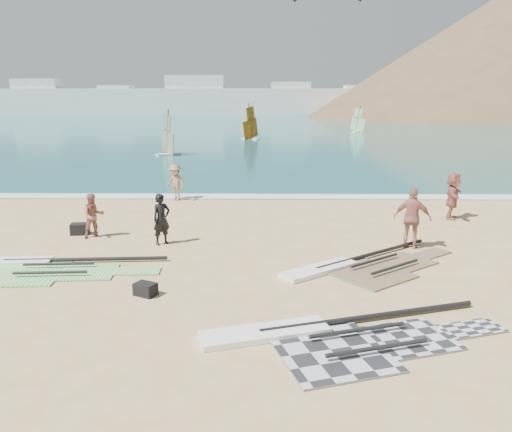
{
  "coord_description": "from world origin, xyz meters",
  "views": [
    {
      "loc": [
        1.32,
        -11.47,
        4.61
      ],
      "look_at": [
        1.11,
        4.0,
        1.0
      ],
      "focal_mm": 35.0,
      "sensor_mm": 36.0,
      "label": 1
    }
  ],
  "objects_px": {
    "beachgoer_left": "(93,216)",
    "beachgoer_back": "(412,218)",
    "beachgoer_mid": "(175,182)",
    "rig_grey": "(333,336)",
    "person_wetsuit": "(162,219)",
    "beachgoer_right": "(453,196)",
    "gear_bag_near": "(80,229)",
    "rig_orange": "(361,266)",
    "rig_green": "(43,267)",
    "gear_bag_far": "(145,289)"
  },
  "relations": [
    {
      "from": "person_wetsuit",
      "to": "rig_orange",
      "type": "bearing_deg",
      "value": -60.61
    },
    {
      "from": "rig_green",
      "to": "beachgoer_left",
      "type": "distance_m",
      "value": 3.38
    },
    {
      "from": "rig_grey",
      "to": "beachgoer_right",
      "type": "relative_size",
      "value": 3.44
    },
    {
      "from": "beachgoer_right",
      "to": "beachgoer_back",
      "type": "bearing_deg",
      "value": 169.34
    },
    {
      "from": "rig_orange",
      "to": "rig_grey",
      "type": "bearing_deg",
      "value": -145.49
    },
    {
      "from": "beachgoer_mid",
      "to": "beachgoer_back",
      "type": "height_order",
      "value": "beachgoer_back"
    },
    {
      "from": "rig_green",
      "to": "rig_orange",
      "type": "relative_size",
      "value": 1.06
    },
    {
      "from": "rig_green",
      "to": "person_wetsuit",
      "type": "relative_size",
      "value": 3.45
    },
    {
      "from": "beachgoer_back",
      "to": "rig_green",
      "type": "bearing_deg",
      "value": 33.57
    },
    {
      "from": "rig_grey",
      "to": "person_wetsuit",
      "type": "xyz_separation_m",
      "value": [
        -4.68,
        6.59,
        0.79
      ]
    },
    {
      "from": "rig_grey",
      "to": "person_wetsuit",
      "type": "distance_m",
      "value": 8.12
    },
    {
      "from": "rig_grey",
      "to": "gear_bag_near",
      "type": "xyz_separation_m",
      "value": [
        -7.81,
        7.77,
        0.14
      ]
    },
    {
      "from": "beachgoer_left",
      "to": "rig_grey",
      "type": "bearing_deg",
      "value": -77.64
    },
    {
      "from": "gear_bag_near",
      "to": "rig_green",
      "type": "bearing_deg",
      "value": -85.84
    },
    {
      "from": "beachgoer_back",
      "to": "beachgoer_right",
      "type": "bearing_deg",
      "value": -101.99
    },
    {
      "from": "rig_green",
      "to": "person_wetsuit",
      "type": "bearing_deg",
      "value": 36.87
    },
    {
      "from": "rig_grey",
      "to": "beachgoer_back",
      "type": "height_order",
      "value": "beachgoer_back"
    },
    {
      "from": "gear_bag_near",
      "to": "beachgoer_right",
      "type": "distance_m",
      "value": 14.17
    },
    {
      "from": "rig_orange",
      "to": "gear_bag_far",
      "type": "height_order",
      "value": "gear_bag_far"
    },
    {
      "from": "gear_bag_far",
      "to": "beachgoer_left",
      "type": "bearing_deg",
      "value": 119.63
    },
    {
      "from": "rig_green",
      "to": "rig_orange",
      "type": "distance_m",
      "value": 8.92
    },
    {
      "from": "gear_bag_far",
      "to": "person_wetsuit",
      "type": "height_order",
      "value": "person_wetsuit"
    },
    {
      "from": "gear_bag_far",
      "to": "beachgoer_back",
      "type": "relative_size",
      "value": 0.26
    },
    {
      "from": "gear_bag_near",
      "to": "beachgoer_back",
      "type": "xyz_separation_m",
      "value": [
        11.14,
        -1.5,
        0.78
      ]
    },
    {
      "from": "rig_grey",
      "to": "beachgoer_mid",
      "type": "relative_size",
      "value": 3.72
    },
    {
      "from": "gear_bag_far",
      "to": "rig_grey",
      "type": "bearing_deg",
      "value": -27.59
    },
    {
      "from": "gear_bag_far",
      "to": "beachgoer_mid",
      "type": "height_order",
      "value": "beachgoer_mid"
    },
    {
      "from": "beachgoer_back",
      "to": "beachgoer_right",
      "type": "height_order",
      "value": "beachgoer_back"
    },
    {
      "from": "beachgoer_left",
      "to": "beachgoer_right",
      "type": "xyz_separation_m",
      "value": [
        13.27,
        2.98,
        0.15
      ]
    },
    {
      "from": "rig_orange",
      "to": "beachgoer_back",
      "type": "bearing_deg",
      "value": 8.02
    },
    {
      "from": "beachgoer_mid",
      "to": "beachgoer_back",
      "type": "bearing_deg",
      "value": -6.89
    },
    {
      "from": "gear_bag_near",
      "to": "gear_bag_far",
      "type": "distance_m",
      "value": 6.62
    },
    {
      "from": "gear_bag_near",
      "to": "rig_orange",
      "type": "bearing_deg",
      "value": -20.84
    },
    {
      "from": "rig_grey",
      "to": "rig_green",
      "type": "relative_size",
      "value": 1.09
    },
    {
      "from": "rig_orange",
      "to": "beachgoer_right",
      "type": "distance_m",
      "value": 7.75
    },
    {
      "from": "gear_bag_near",
      "to": "person_wetsuit",
      "type": "distance_m",
      "value": 3.41
    },
    {
      "from": "beachgoer_mid",
      "to": "beachgoer_right",
      "type": "distance_m",
      "value": 12.12
    },
    {
      "from": "beachgoer_left",
      "to": "beachgoer_back",
      "type": "bearing_deg",
      "value": -37.81
    },
    {
      "from": "person_wetsuit",
      "to": "beachgoer_right",
      "type": "height_order",
      "value": "beachgoer_right"
    },
    {
      "from": "gear_bag_near",
      "to": "rig_grey",
      "type": "bearing_deg",
      "value": -44.85
    },
    {
      "from": "rig_grey",
      "to": "beachgoer_mid",
      "type": "xyz_separation_m",
      "value": [
        -5.48,
        13.9,
        0.8
      ]
    },
    {
      "from": "person_wetsuit",
      "to": "beachgoer_back",
      "type": "relative_size",
      "value": 0.86
    },
    {
      "from": "gear_bag_far",
      "to": "beachgoer_back",
      "type": "bearing_deg",
      "value": 28.28
    },
    {
      "from": "beachgoer_left",
      "to": "beachgoer_right",
      "type": "relative_size",
      "value": 0.83
    },
    {
      "from": "rig_grey",
      "to": "person_wetsuit",
      "type": "relative_size",
      "value": 3.77
    },
    {
      "from": "rig_grey",
      "to": "beachgoer_right",
      "type": "xyz_separation_m",
      "value": [
        6.11,
        10.35,
        0.87
      ]
    },
    {
      "from": "gear_bag_far",
      "to": "beachgoer_back",
      "type": "height_order",
      "value": "beachgoer_back"
    },
    {
      "from": "rig_grey",
      "to": "beachgoer_left",
      "type": "distance_m",
      "value": 10.3
    },
    {
      "from": "gear_bag_near",
      "to": "gear_bag_far",
      "type": "bearing_deg",
      "value": -57.18
    },
    {
      "from": "beachgoer_left",
      "to": "gear_bag_near",
      "type": "bearing_deg",
      "value": 116.61
    }
  ]
}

